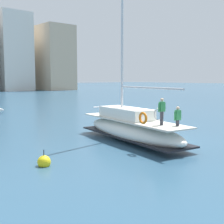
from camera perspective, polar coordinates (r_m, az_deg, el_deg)
ground_plane at (r=21.11m, az=7.75°, el=-5.08°), size 400.00×400.00×0.00m
main_sailboat at (r=20.07m, az=3.67°, el=-3.00°), size 3.90×9.86×12.41m
mooring_buoy at (r=15.02m, az=-12.68°, el=-9.17°), size 0.64×0.64×0.92m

